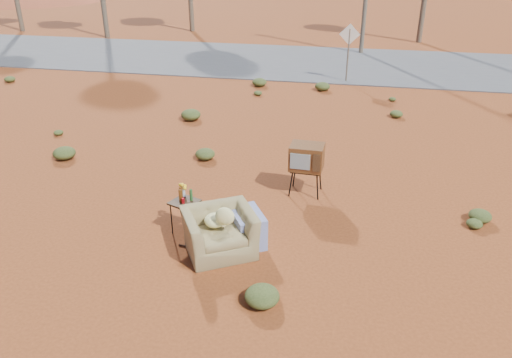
# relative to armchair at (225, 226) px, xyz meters

# --- Properties ---
(ground) EXTENTS (140.00, 140.00, 0.00)m
(ground) POSITION_rel_armchair_xyz_m (0.18, 0.14, -0.49)
(ground) COLOR brown
(ground) RESTS_ON ground
(highway) EXTENTS (140.00, 7.00, 0.04)m
(highway) POSITION_rel_armchair_xyz_m (0.18, 15.14, -0.47)
(highway) COLOR #565659
(highway) RESTS_ON ground
(armchair) EXTENTS (1.56, 1.48, 1.05)m
(armchair) POSITION_rel_armchair_xyz_m (0.00, 0.00, 0.00)
(armchair) COLOR olive
(armchair) RESTS_ON ground
(tv_unit) EXTENTS (0.73, 0.60, 1.13)m
(tv_unit) POSITION_rel_armchair_xyz_m (1.16, 2.48, 0.35)
(tv_unit) COLOR black
(tv_unit) RESTS_ON ground
(side_table) EXTENTS (0.60, 0.60, 0.94)m
(side_table) POSITION_rel_armchair_xyz_m (-0.89, 0.45, 0.20)
(side_table) COLOR #372514
(side_table) RESTS_ON ground
(rusty_bar) EXTENTS (1.31, 0.25, 0.04)m
(rusty_bar) POSITION_rel_armchair_xyz_m (-0.21, -0.16, -0.47)
(rusty_bar) COLOR #492813
(rusty_bar) RESTS_ON ground
(road_sign) EXTENTS (0.78, 0.06, 2.19)m
(road_sign) POSITION_rel_armchair_xyz_m (1.68, 12.14, 1.01)
(road_sign) COLOR brown
(road_sign) RESTS_ON ground
(scrub_patch) EXTENTS (17.49, 8.07, 0.33)m
(scrub_patch) POSITION_rel_armchair_xyz_m (-0.65, 4.55, -0.35)
(scrub_patch) COLOR #4D5826
(scrub_patch) RESTS_ON ground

